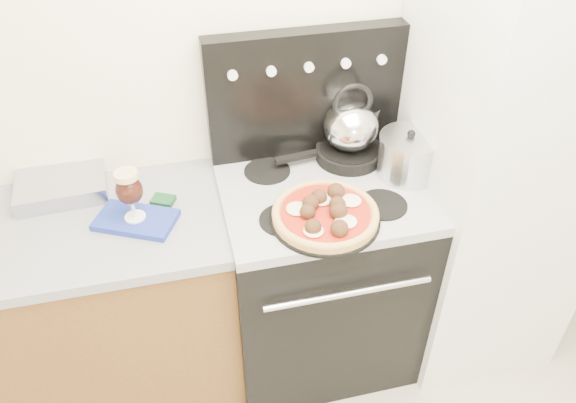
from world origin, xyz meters
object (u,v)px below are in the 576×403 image
object	(u,v)px
tea_kettle	(351,122)
pizza_pan	(325,219)
oven_mitt	(136,220)
skillet	(349,153)
beer_glass	(130,195)
stock_pot	(408,157)
pizza	(325,212)
base_cabinet	(48,321)
fridge	(497,160)
stove_body	(318,277)

from	to	relation	value
tea_kettle	pizza_pan	bearing A→B (deg)	-130.13
oven_mitt	skillet	xyz separation A→B (m)	(0.84, 0.18, 0.03)
oven_mitt	beer_glass	world-z (taller)	beer_glass
skillet	beer_glass	bearing A→B (deg)	-167.73
stock_pot	pizza	bearing A→B (deg)	-153.03
base_cabinet	beer_glass	distance (m)	0.73
base_cabinet	skillet	bearing A→B (deg)	6.35
pizza	fridge	bearing A→B (deg)	11.98
pizza_pan	stock_pot	size ratio (longest dim) A/B	1.75
fridge	skillet	size ratio (longest dim) A/B	7.22
oven_mitt	tea_kettle	world-z (taller)	tea_kettle
fridge	pizza	size ratio (longest dim) A/B	5.17
base_cabinet	fridge	distance (m)	1.88
beer_glass	tea_kettle	distance (m)	0.86
oven_mitt	stock_pot	bearing A→B (deg)	1.50
oven_mitt	pizza_pan	distance (m)	0.66
oven_mitt	pizza	world-z (taller)	pizza
stock_pot	tea_kettle	bearing A→B (deg)	138.72
pizza	tea_kettle	xyz separation A→B (m)	(0.20, 0.35, 0.13)
tea_kettle	stock_pot	distance (m)	0.25
oven_mitt	skillet	bearing A→B (deg)	12.27
pizza_pan	skillet	world-z (taller)	skillet
pizza_pan	stock_pot	bearing A→B (deg)	26.97
base_cabinet	tea_kettle	world-z (taller)	tea_kettle
base_cabinet	pizza	distance (m)	1.20
pizza	stock_pot	world-z (taller)	stock_pot
stock_pot	oven_mitt	bearing A→B (deg)	-178.50
fridge	stock_pot	xyz separation A→B (m)	(-0.37, 0.03, 0.05)
fridge	tea_kettle	size ratio (longest dim) A/B	8.11
pizza_pan	tea_kettle	world-z (taller)	tea_kettle
oven_mitt	beer_glass	xyz separation A→B (m)	(0.00, 0.00, 0.11)
skillet	tea_kettle	world-z (taller)	tea_kettle
stock_pot	pizza_pan	bearing A→B (deg)	-153.03
beer_glass	pizza	world-z (taller)	beer_glass
oven_mitt	beer_glass	bearing A→B (deg)	0.00
pizza	stock_pot	bearing A→B (deg)	26.97
pizza	pizza_pan	bearing A→B (deg)	-97.13
oven_mitt	pizza_pan	world-z (taller)	pizza_pan
pizza	skillet	size ratio (longest dim) A/B	1.40
pizza	stock_pot	xyz separation A→B (m)	(0.38, 0.19, 0.04)
fridge	pizza_pan	size ratio (longest dim) A/B	4.97
pizza_pan	stock_pot	distance (m)	0.43
base_cabinet	stove_body	bearing A→B (deg)	-1.30
oven_mitt	pizza_pan	size ratio (longest dim) A/B	0.71
stove_body	oven_mitt	size ratio (longest dim) A/B	3.22
base_cabinet	fridge	size ratio (longest dim) A/B	0.76
beer_glass	skillet	bearing A→B (deg)	12.27
skillet	tea_kettle	distance (m)	0.14
skillet	fridge	bearing A→B (deg)	-19.26
stove_body	tea_kettle	xyz separation A→B (m)	(0.16, 0.17, 0.64)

